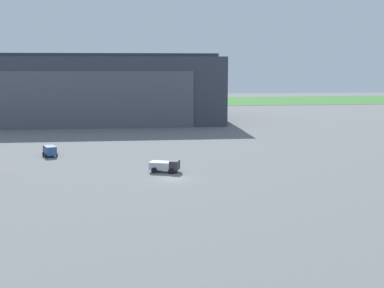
{
  "coord_description": "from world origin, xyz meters",
  "views": [
    {
      "loc": [
        -5.3,
        -72.64,
        17.11
      ],
      "look_at": [
        4.51,
        13.45,
        3.14
      ],
      "focal_mm": 46.07,
      "sensor_mm": 36.0,
      "label": 1
    }
  ],
  "objects": [
    {
      "name": "ground_plane",
      "position": [
        0.0,
        0.0,
        0.0
      ],
      "size": [
        440.0,
        440.0,
        0.0
      ],
      "primitive_type": "plane",
      "color": "slate"
    },
    {
      "name": "stair_truck",
      "position": [
        -0.81,
        5.04,
        1.06
      ],
      "size": [
        5.13,
        3.64,
        1.96
      ],
      "color": "#2D2D33",
      "rests_on": "ground_plane"
    },
    {
      "name": "baggage_tug",
      "position": [
        -21.63,
        21.26,
        1.14
      ],
      "size": [
        3.18,
        4.03,
        1.99
      ],
      "color": "#2D2D33",
      "rests_on": "ground_plane"
    },
    {
      "name": "maintenance_hangar",
      "position": [
        -19.76,
        82.28,
        9.82
      ],
      "size": [
        79.52,
        41.3,
        20.55
      ],
      "color": "#383D47",
      "rests_on": "ground_plane"
    },
    {
      "name": "grass_field_strip",
      "position": [
        0.0,
        159.31,
        0.04
      ],
      "size": [
        440.0,
        56.0,
        0.08
      ],
      "primitive_type": "cube",
      "color": "#3D7634",
      "rests_on": "ground_plane"
    }
  ]
}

